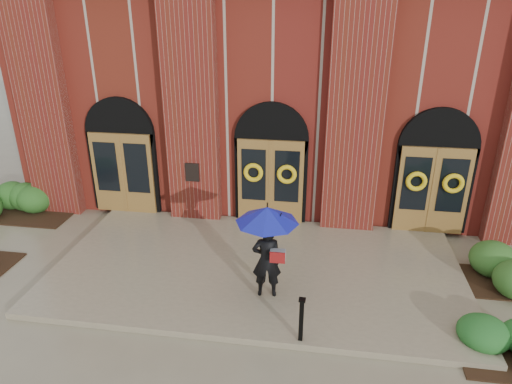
% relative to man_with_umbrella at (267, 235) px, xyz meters
% --- Properties ---
extents(ground, '(90.00, 90.00, 0.00)m').
position_rel_man_with_umbrella_xyz_m(ground, '(-0.39, 0.98, -1.66)').
color(ground, gray).
rests_on(ground, ground).
extents(landing, '(10.00, 5.30, 0.15)m').
position_rel_man_with_umbrella_xyz_m(landing, '(-0.39, 1.13, -1.59)').
color(landing, gray).
rests_on(landing, ground).
extents(church_building, '(16.20, 12.53, 7.00)m').
position_rel_man_with_umbrella_xyz_m(church_building, '(-0.39, 9.76, 1.84)').
color(church_building, maroon).
rests_on(church_building, ground).
extents(man_with_umbrella, '(1.52, 1.52, 2.16)m').
position_rel_man_with_umbrella_xyz_m(man_with_umbrella, '(0.00, 0.00, 0.00)').
color(man_with_umbrella, black).
rests_on(man_with_umbrella, landing).
extents(metal_post, '(0.13, 0.13, 0.95)m').
position_rel_man_with_umbrella_xyz_m(metal_post, '(0.85, -1.37, -1.01)').
color(metal_post, black).
rests_on(metal_post, landing).
extents(hedge_wall_left, '(3.24, 1.29, 0.83)m').
position_rel_man_with_umbrella_xyz_m(hedge_wall_left, '(-8.39, 3.18, -1.25)').
color(hedge_wall_left, '#26541C').
rests_on(hedge_wall_left, ground).
extents(hedge_wall_right, '(3.10, 1.24, 0.80)m').
position_rel_man_with_umbrella_xyz_m(hedge_wall_right, '(5.36, 1.48, -1.26)').
color(hedge_wall_right, '#2C591F').
rests_on(hedge_wall_right, ground).
extents(hedge_front_right, '(1.57, 1.34, 0.55)m').
position_rel_man_with_umbrella_xyz_m(hedge_front_right, '(4.71, -1.02, -1.39)').
color(hedge_front_right, '#1F5720').
rests_on(hedge_front_right, ground).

